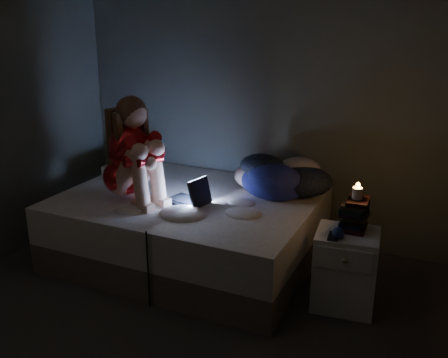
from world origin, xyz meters
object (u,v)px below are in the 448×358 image
Objects in this scene: woman at (123,147)px; phone at (332,235)px; candle at (357,192)px; laptop at (186,189)px; nightstand at (345,269)px; bed at (189,228)px.

phone is (1.73, -0.06, -0.42)m from woman.
laptop is at bearing -178.99° from candle.
woman reaches higher than candle.
nightstand is at bearing -109.02° from candle.
phone is (-0.09, -0.10, 0.29)m from nightstand.
laptop is 4.16× the size of candle.
candle is at bearing 13.63° from laptop.
phone is at bearing -12.52° from bed.
laptop is 1.37m from nightstand.
laptop is at bearing 172.91° from phone.
woman is 1.79m from phone.
candle is 0.35m from phone.
bed is at bearing 175.64° from candle.
woman is (-0.46, -0.22, 0.71)m from bed.
candle is 0.57× the size of phone.
bed is 25.69× the size of candle.
nightstand reaches higher than bed.
woman is 0.61m from laptop.
candle is at bearing 22.08° from woman.
woman is at bearing -157.20° from laptop.
phone is (-0.12, -0.18, -0.28)m from candle.
woman is at bearing -154.21° from bed.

